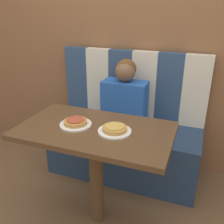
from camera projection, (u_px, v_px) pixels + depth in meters
ground_plane at (98, 217)px, 1.93m from camera, size 12.00×12.00×0.00m
wall_back at (137, 31)px, 2.25m from camera, size 7.00×0.05×2.60m
booth_seat at (124, 149)px, 2.38m from camera, size 1.37×0.55×0.50m
booth_backrest at (132, 85)px, 2.35m from camera, size 1.37×0.08×0.64m
dining_table at (96, 144)px, 1.68m from camera, size 1.01×0.58×0.77m
person at (125, 96)px, 2.17m from camera, size 0.38×0.21×0.61m
plate_left at (76, 124)px, 1.67m from camera, size 0.21×0.21×0.01m
plate_right at (115, 131)px, 1.58m from camera, size 0.21×0.21×0.01m
pizza_left at (76, 122)px, 1.66m from camera, size 0.16×0.16×0.03m
pizza_right at (115, 128)px, 1.57m from camera, size 0.16×0.16×0.03m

